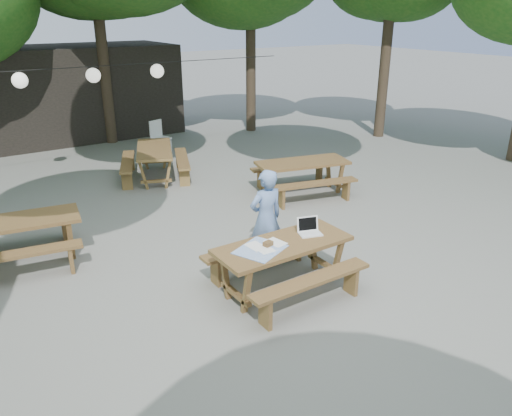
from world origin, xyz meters
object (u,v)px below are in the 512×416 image
Objects in this scene: main_picnic_table at (283,265)px; woman at (266,218)px; picnic_table_nw at (16,241)px; plastic_chair at (161,143)px.

woman reaches higher than main_picnic_table.
picnic_table_nw is (-3.08, 3.01, 0.00)m from main_picnic_table.
plastic_chair is (1.60, 8.07, -0.13)m from main_picnic_table.
picnic_table_nw is at bearing 135.63° from main_picnic_table.
main_picnic_table is 4.31m from picnic_table_nw.
plastic_chair reaches higher than picnic_table_nw.
picnic_table_nw is 6.89m from plastic_chair.
plastic_chair is (4.68, 5.06, -0.13)m from picnic_table_nw.
main_picnic_table is at bearing 74.34° from woman.
woman is 7.43m from plastic_chair.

